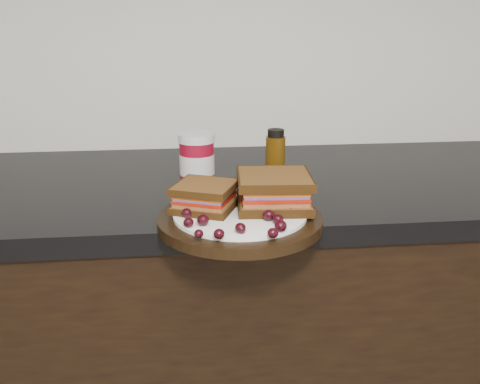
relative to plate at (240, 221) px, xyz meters
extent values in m
cube|color=black|center=(0.02, 0.28, -0.48)|extent=(3.96, 0.58, 0.86)
cube|color=black|center=(0.02, 0.28, -0.03)|extent=(3.98, 0.60, 0.04)
cylinder|color=black|center=(0.00, 0.00, 0.00)|extent=(0.28, 0.28, 0.02)
ellipsoid|color=black|center=(-0.09, -0.06, 0.02)|extent=(0.02, 0.02, 0.02)
ellipsoid|color=black|center=(-0.06, -0.05, 0.02)|extent=(0.02, 0.02, 0.02)
ellipsoid|color=black|center=(-0.07, -0.10, 0.02)|extent=(0.01, 0.01, 0.01)
ellipsoid|color=black|center=(-0.04, -0.11, 0.02)|extent=(0.02, 0.02, 0.02)
ellipsoid|color=black|center=(-0.01, -0.09, 0.02)|extent=(0.02, 0.02, 0.02)
ellipsoid|color=black|center=(-0.01, -0.09, 0.02)|extent=(0.01, 0.01, 0.01)
ellipsoid|color=black|center=(0.04, -0.12, 0.02)|extent=(0.02, 0.02, 0.02)
ellipsoid|color=black|center=(0.05, -0.09, 0.02)|extent=(0.02, 0.02, 0.02)
ellipsoid|color=black|center=(0.05, -0.06, 0.02)|extent=(0.02, 0.02, 0.02)
ellipsoid|color=black|center=(0.04, -0.04, 0.02)|extent=(0.02, 0.02, 0.02)
ellipsoid|color=black|center=(0.08, -0.03, 0.02)|extent=(0.02, 0.02, 0.02)
ellipsoid|color=black|center=(0.08, 0.00, 0.02)|extent=(0.02, 0.02, 0.02)
ellipsoid|color=black|center=(0.08, 0.01, 0.02)|extent=(0.02, 0.02, 0.02)
ellipsoid|color=black|center=(0.08, 0.06, 0.02)|extent=(0.02, 0.02, 0.02)
ellipsoid|color=black|center=(-0.03, 0.07, 0.02)|extent=(0.02, 0.02, 0.02)
ellipsoid|color=black|center=(-0.04, 0.04, 0.02)|extent=(0.02, 0.02, 0.02)
ellipsoid|color=black|center=(-0.08, 0.03, 0.02)|extent=(0.02, 0.02, 0.02)
ellipsoid|color=black|center=(-0.07, 0.00, 0.02)|extent=(0.02, 0.02, 0.02)
ellipsoid|color=black|center=(-0.09, -0.02, 0.02)|extent=(0.02, 0.02, 0.02)
ellipsoid|color=black|center=(-0.05, 0.04, 0.02)|extent=(0.02, 0.02, 0.02)
ellipsoid|color=black|center=(-0.05, 0.01, 0.02)|extent=(0.02, 0.02, 0.01)
ellipsoid|color=black|center=(-0.06, 0.01, 0.02)|extent=(0.02, 0.02, 0.02)
cylinder|color=maroon|center=(-0.06, 0.24, 0.05)|extent=(0.09, 0.09, 0.11)
cylinder|color=#482B07|center=(0.10, 0.24, 0.05)|extent=(0.05, 0.05, 0.12)
camera|label=1|loc=(-0.09, -0.84, 0.33)|focal=40.00mm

